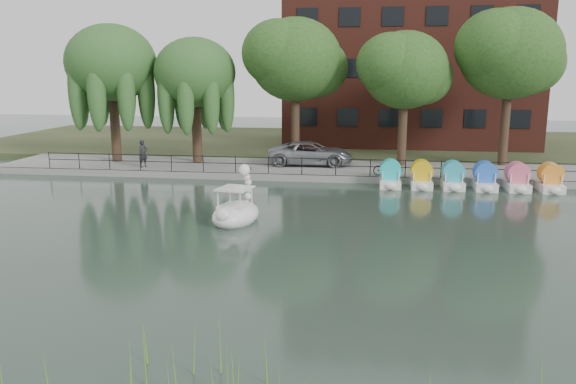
% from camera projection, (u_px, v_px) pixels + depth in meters
% --- Properties ---
extents(ground_plane, '(120.00, 120.00, 0.00)m').
position_uv_depth(ground_plane, '(259.00, 249.00, 20.41)').
color(ground_plane, '#3B4E44').
extents(promenade, '(40.00, 6.00, 0.40)m').
position_uv_depth(promenade, '(307.00, 170.00, 35.85)').
color(promenade, gray).
rests_on(promenade, ground_plane).
extents(kerb, '(40.00, 0.25, 0.40)m').
position_uv_depth(kerb, '(301.00, 178.00, 33.00)').
color(kerb, gray).
rests_on(kerb, ground_plane).
extents(land_strip, '(60.00, 22.00, 0.36)m').
position_uv_depth(land_strip, '(324.00, 143.00, 49.41)').
color(land_strip, '#47512D').
rests_on(land_strip, ground_plane).
extents(railing, '(32.00, 0.05, 1.00)m').
position_uv_depth(railing, '(302.00, 162.00, 32.99)').
color(railing, black).
rests_on(railing, promenade).
extents(apartment_building, '(20.00, 10.07, 18.00)m').
position_uv_depth(apartment_building, '(410.00, 34.00, 46.49)').
color(apartment_building, '#4C1E16').
rests_on(apartment_building, land_strip).
extents(willow_left, '(5.88, 5.88, 9.01)m').
position_uv_depth(willow_left, '(111.00, 63.00, 36.73)').
color(willow_left, '#473323').
rests_on(willow_left, promenade).
extents(willow_mid, '(5.32, 5.32, 8.15)m').
position_uv_depth(willow_mid, '(195.00, 73.00, 36.59)').
color(willow_mid, '#473323').
rests_on(willow_mid, promenade).
extents(broadleaf_center, '(6.00, 6.00, 9.25)m').
position_uv_depth(broadleaf_center, '(296.00, 60.00, 36.49)').
color(broadleaf_center, '#473323').
rests_on(broadleaf_center, promenade).
extents(broadleaf_right, '(5.40, 5.40, 8.32)m').
position_uv_depth(broadleaf_right, '(405.00, 71.00, 35.18)').
color(broadleaf_right, '#473323').
rests_on(broadleaf_right, promenade).
extents(broadleaf_far, '(6.30, 6.30, 9.71)m').
position_uv_depth(broadleaf_far, '(511.00, 54.00, 35.04)').
color(broadleaf_far, '#473323').
rests_on(broadleaf_far, promenade).
extents(minivan, '(3.10, 6.35, 1.74)m').
position_uv_depth(minivan, '(311.00, 152.00, 36.26)').
color(minivan, gray).
rests_on(minivan, promenade).
extents(bicycle, '(0.87, 1.79, 1.00)m').
position_uv_depth(bicycle, '(388.00, 167.00, 32.69)').
color(bicycle, gray).
rests_on(bicycle, promenade).
extents(pedestrian, '(0.80, 0.86, 1.98)m').
position_uv_depth(pedestrian, '(143.00, 152.00, 35.40)').
color(pedestrian, black).
rests_on(pedestrian, promenade).
extents(swan_boat, '(2.34, 3.12, 2.38)m').
position_uv_depth(swan_boat, '(236.00, 210.00, 24.07)').
color(swan_boat, white).
rests_on(swan_boat, ground_plane).
extents(pedal_boat_row, '(9.65, 1.70, 1.40)m').
position_uv_depth(pedal_boat_row, '(469.00, 178.00, 30.79)').
color(pedal_boat_row, white).
rests_on(pedal_boat_row, ground_plane).
extents(reed_bank, '(24.00, 2.40, 1.20)m').
position_uv_depth(reed_bank, '(266.00, 375.00, 10.81)').
color(reed_bank, '#669938').
rests_on(reed_bank, ground_plane).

